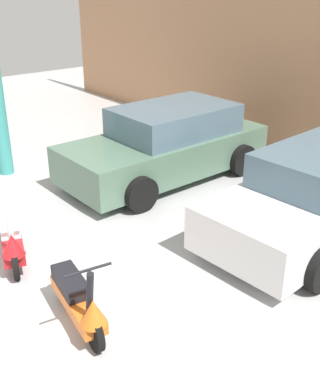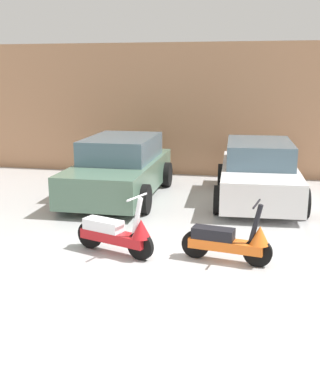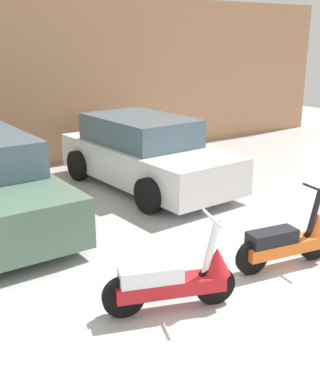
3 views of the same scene
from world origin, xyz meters
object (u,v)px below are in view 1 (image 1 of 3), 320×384
at_px(scooter_front_right, 79,300).
at_px(car_rear_left, 167,144).
at_px(scooter_front_left, 11,238).
at_px(car_rear_center, 318,195).

relative_size(scooter_front_right, car_rear_left, 0.34).
relative_size(scooter_front_left, scooter_front_right, 0.99).
distance_m(car_rear_left, car_rear_center, 3.39).
xyz_separation_m(scooter_front_left, car_rear_left, (-1.07, 3.86, 0.32)).
xyz_separation_m(scooter_front_left, car_rear_center, (2.30, 4.18, 0.29)).
bearing_deg(scooter_front_right, car_rear_center, 94.20).
distance_m(scooter_front_left, car_rear_center, 4.78).
distance_m(scooter_front_left, car_rear_left, 4.02).
bearing_deg(car_rear_center, scooter_front_right, -8.53).
distance_m(scooter_front_right, car_rear_center, 4.19).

